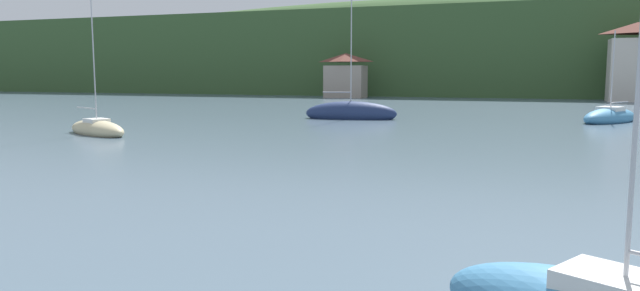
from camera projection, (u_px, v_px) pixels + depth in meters
name	position (u px, v px, depth m)	size (l,w,h in m)	color
wooded_hillside	(465.00, 61.00, 121.60)	(352.00, 47.64, 30.39)	#38562D
shore_building_west	(346.00, 76.00, 96.43)	(6.79, 4.28, 7.30)	gray
shore_building_westcentral	(636.00, 63.00, 82.24)	(7.23, 4.76, 11.13)	beige
sailboat_mid_3	(97.00, 129.00, 38.28)	(6.64, 4.43, 9.50)	#CCBC8E
sailboat_far_5	(351.00, 113.00, 51.26)	(8.31, 3.19, 12.34)	navy
sailboat_far_6	(610.00, 117.00, 47.74)	(5.90, 7.41, 7.87)	teal
mooring_buoy_near	(94.00, 122.00, 48.31)	(0.49, 0.49, 0.49)	yellow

